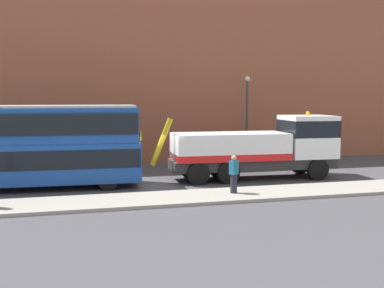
{
  "coord_description": "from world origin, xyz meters",
  "views": [
    {
      "loc": [
        -4.43,
        -24.08,
        4.47
      ],
      "look_at": [
        1.96,
        -0.06,
        2.0
      ],
      "focal_mm": 44.65,
      "sensor_mm": 36.0,
      "label": 1
    }
  ],
  "objects_px": {
    "recovery_tow_truck": "(261,147)",
    "pedestrian_bystander": "(234,175)",
    "street_lamp": "(247,112)",
    "double_decker_bus": "(24,144)"
  },
  "relations": [
    {
      "from": "recovery_tow_truck",
      "to": "pedestrian_bystander",
      "type": "relative_size",
      "value": 5.96
    },
    {
      "from": "pedestrian_bystander",
      "to": "street_lamp",
      "type": "relative_size",
      "value": 0.29
    },
    {
      "from": "recovery_tow_truck",
      "to": "pedestrian_bystander",
      "type": "distance_m",
      "value": 5.11
    },
    {
      "from": "pedestrian_bystander",
      "to": "street_lamp",
      "type": "distance_m",
      "value": 11.38
    },
    {
      "from": "recovery_tow_truck",
      "to": "street_lamp",
      "type": "height_order",
      "value": "street_lamp"
    },
    {
      "from": "recovery_tow_truck",
      "to": "pedestrian_bystander",
      "type": "height_order",
      "value": "recovery_tow_truck"
    },
    {
      "from": "recovery_tow_truck",
      "to": "street_lamp",
      "type": "bearing_deg",
      "value": 78.17
    },
    {
      "from": "recovery_tow_truck",
      "to": "double_decker_bus",
      "type": "distance_m",
      "value": 12.23
    },
    {
      "from": "recovery_tow_truck",
      "to": "street_lamp",
      "type": "xyz_separation_m",
      "value": [
        1.55,
        6.09,
        1.71
      ]
    },
    {
      "from": "double_decker_bus",
      "to": "street_lamp",
      "type": "height_order",
      "value": "street_lamp"
    }
  ]
}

